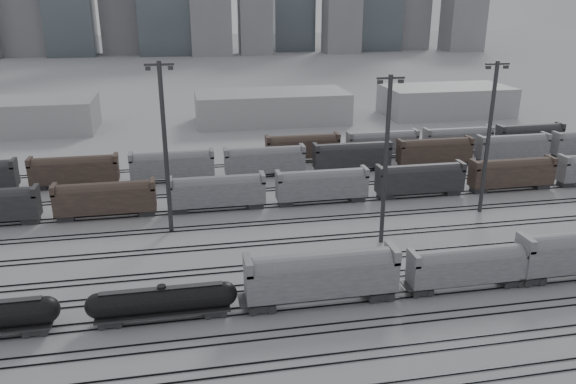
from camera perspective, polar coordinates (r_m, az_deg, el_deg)
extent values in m
plane|color=silver|center=(62.80, 3.49, -11.71)|extent=(900.00, 900.00, 0.00)
cube|color=black|center=(54.99, 6.08, -16.75)|extent=(220.00, 0.07, 0.16)
cube|color=black|center=(56.10, 5.64, -15.91)|extent=(220.00, 0.07, 0.16)
cube|color=black|center=(58.92, 4.64, -13.96)|extent=(220.00, 0.07, 0.16)
cube|color=black|center=(60.07, 4.27, -13.22)|extent=(220.00, 0.07, 0.16)
cube|color=black|center=(63.00, 3.42, -11.52)|extent=(220.00, 0.07, 0.16)
cube|color=black|center=(64.19, 3.11, -10.87)|extent=(220.00, 0.07, 0.16)
cube|color=black|center=(67.20, 2.37, -9.37)|extent=(220.00, 0.07, 0.16)
cube|color=black|center=(68.43, 2.09, -8.80)|extent=(220.00, 0.07, 0.16)
cube|color=black|center=(71.51, 1.45, -7.47)|extent=(220.00, 0.07, 0.16)
cube|color=black|center=(72.76, 1.21, -6.97)|extent=(220.00, 0.07, 0.16)
cube|color=black|center=(77.67, 0.35, -5.18)|extent=(220.00, 0.07, 0.16)
cube|color=black|center=(78.96, 0.15, -4.75)|extent=(220.00, 0.07, 0.16)
cube|color=black|center=(83.97, -0.58, -3.22)|extent=(220.00, 0.07, 0.16)
cube|color=black|center=(85.28, -0.75, -2.86)|extent=(220.00, 0.07, 0.16)
cube|color=black|center=(90.38, -1.38, -1.54)|extent=(220.00, 0.07, 0.16)
cube|color=black|center=(91.70, -1.53, -1.22)|extent=(220.00, 0.07, 0.16)
cube|color=black|center=(97.79, -2.16, 0.11)|extent=(220.00, 0.07, 0.16)
cube|color=black|center=(99.13, -2.28, 0.38)|extent=(220.00, 0.07, 0.16)
cube|color=black|center=(105.30, -2.83, 1.53)|extent=(220.00, 0.07, 0.16)
cube|color=black|center=(106.65, -2.94, 1.76)|extent=(220.00, 0.07, 0.16)
cube|color=black|center=(112.87, -3.41, 2.76)|extent=(220.00, 0.07, 0.16)
cube|color=black|center=(114.23, -3.51, 2.96)|extent=(220.00, 0.07, 0.16)
cube|color=#262528|center=(63.83, -24.16, -12.48)|extent=(2.45, 1.98, 0.66)
sphere|color=black|center=(62.58, -23.35, -10.92)|extent=(2.73, 2.73, 2.73)
cube|color=#262528|center=(62.45, -17.54, -12.35)|extent=(2.33, 1.89, 0.63)
cube|color=#262528|center=(61.90, -7.41, -11.82)|extent=(2.33, 1.89, 0.63)
cube|color=#262528|center=(61.71, -12.52, -11.78)|extent=(13.91, 2.42, 0.22)
cylinder|color=black|center=(60.99, -12.62, -10.62)|extent=(13.02, 2.60, 2.60)
sphere|color=black|center=(61.67, -18.77, -10.89)|extent=(2.60, 2.60, 2.60)
sphere|color=black|center=(61.00, -6.42, -10.23)|extent=(2.60, 2.60, 2.60)
cylinder|color=black|center=(60.29, -12.72, -9.44)|extent=(0.90, 0.90, 0.45)
cube|color=#262528|center=(60.34, -12.72, -9.51)|extent=(12.57, 0.81, 0.05)
cube|color=#262528|center=(62.22, -2.73, -11.36)|extent=(2.91, 2.35, 0.78)
cube|color=#262528|center=(65.15, 9.21, -10.08)|extent=(2.91, 2.35, 0.78)
cube|color=gray|center=(62.07, 3.43, -8.67)|extent=(16.77, 3.35, 3.58)
cylinder|color=gray|center=(61.45, 3.46, -7.56)|extent=(15.20, 3.24, 3.24)
cube|color=gray|center=(59.73, -4.09, -7.46)|extent=(0.78, 3.35, 1.56)
cube|color=gray|center=(63.37, 10.59, -6.10)|extent=(0.78, 3.35, 1.56)
cone|color=#262528|center=(63.13, 3.39, -10.41)|extent=(2.68, 2.68, 1.01)
cube|color=#262528|center=(66.96, 13.30, -9.61)|extent=(2.44, 1.97, 0.66)
cube|color=#262528|center=(72.04, 21.62, -8.36)|extent=(2.44, 1.97, 0.66)
cube|color=gray|center=(68.32, 17.81, -7.35)|extent=(14.10, 2.82, 3.01)
cylinder|color=gray|center=(67.84, 17.90, -6.50)|extent=(12.79, 2.73, 2.73)
cube|color=gray|center=(64.67, 12.66, -6.57)|extent=(0.66, 2.82, 1.32)
cube|color=gray|center=(70.91, 22.80, -5.30)|extent=(0.66, 2.82, 1.32)
cone|color=#262528|center=(69.14, 17.65, -8.71)|extent=(2.26, 2.26, 0.85)
cube|color=#262528|center=(73.39, 23.39, -8.01)|extent=(2.82, 2.28, 0.76)
cube|color=gray|center=(70.75, 23.02, -4.75)|extent=(0.76, 3.26, 1.52)
cylinder|color=#343537|center=(79.40, -12.34, 4.16)|extent=(0.62, 0.62, 24.24)
cube|color=#343537|center=(77.24, -12.97, 12.51)|extent=(3.88, 0.29, 0.29)
cube|color=#343537|center=(77.36, -14.04, 12.07)|extent=(0.68, 0.48, 0.48)
cube|color=#343537|center=(77.27, -11.84, 12.23)|extent=(0.68, 0.48, 0.48)
cylinder|color=#343537|center=(75.25, 9.89, 2.99)|extent=(0.59, 0.59, 23.00)
cube|color=#343537|center=(72.94, 10.40, 11.33)|extent=(3.68, 0.28, 0.28)
cube|color=#343537|center=(72.53, 9.34, 10.98)|extent=(0.64, 0.46, 0.46)
cube|color=#343537|center=(73.51, 11.40, 10.97)|extent=(0.64, 0.46, 0.46)
cylinder|color=#343537|center=(90.38, 19.67, 5.04)|extent=(0.60, 0.60, 23.41)
cube|color=#343537|center=(88.48, 20.51, 12.09)|extent=(3.75, 0.28, 0.28)
cube|color=#343537|center=(87.82, 19.67, 11.83)|extent=(0.66, 0.47, 0.47)
cube|color=#343537|center=(89.26, 21.26, 11.76)|extent=(0.66, 0.47, 0.47)
cube|color=brown|center=(89.87, -18.05, -0.81)|extent=(15.00, 3.00, 5.60)
cube|color=gray|center=(89.17, -7.18, -0.12)|extent=(15.00, 3.00, 5.60)
cube|color=gray|center=(91.67, 3.47, 0.55)|extent=(15.00, 3.00, 5.60)
cube|color=#262528|center=(97.13, 13.24, 1.15)|extent=(15.00, 3.00, 5.60)
cube|color=brown|center=(105.08, 21.76, 1.65)|extent=(15.00, 3.00, 5.60)
cube|color=brown|center=(106.02, -20.86, 1.91)|extent=(15.00, 3.00, 5.60)
cube|color=gray|center=(104.29, -11.65, 2.53)|extent=(15.00, 3.00, 5.60)
cube|color=gray|center=(105.31, -2.37, 3.09)|extent=(15.00, 3.00, 5.60)
cube|color=#262528|center=(109.01, 6.52, 3.55)|extent=(15.00, 3.00, 5.60)
cube|color=brown|center=(115.12, 14.65, 3.89)|extent=(15.00, 3.00, 5.60)
cube|color=gray|center=(123.29, 21.83, 4.13)|extent=(15.00, 3.00, 5.60)
cube|color=brown|center=(114.46, 1.50, 4.44)|extent=(15.00, 3.00, 5.60)
cube|color=gray|center=(119.16, 9.54, 4.78)|extent=(15.00, 3.00, 5.60)
cube|color=gray|center=(126.00, 16.84, 5.01)|extent=(15.00, 3.00, 5.60)
cube|color=#262528|center=(134.65, 23.31, 5.14)|extent=(15.00, 3.00, 5.60)
cube|color=#ADADAF|center=(151.56, -1.68, 8.64)|extent=(40.00, 18.00, 8.00)
cube|color=#ADADAF|center=(166.89, 15.74, 8.93)|extent=(35.00, 18.00, 8.00)
cube|color=gray|center=(341.93, -25.65, 15.74)|extent=(22.00, 17.60, 42.00)
cube|color=gray|center=(333.52, -17.04, 17.22)|extent=(20.00, 16.00, 48.00)
cube|color=gray|center=(335.10, -3.53, 17.14)|extent=(18.00, 14.40, 38.00)
cube|color=gray|center=(345.09, 5.13, 17.75)|extent=(20.00, 16.00, 45.00)
cube|color=gray|center=(361.97, 13.11, 17.02)|extent=(18.00, 14.40, 40.00)
cube|color=gray|center=(372.46, 16.88, 17.69)|extent=(22.00, 17.60, 52.00)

